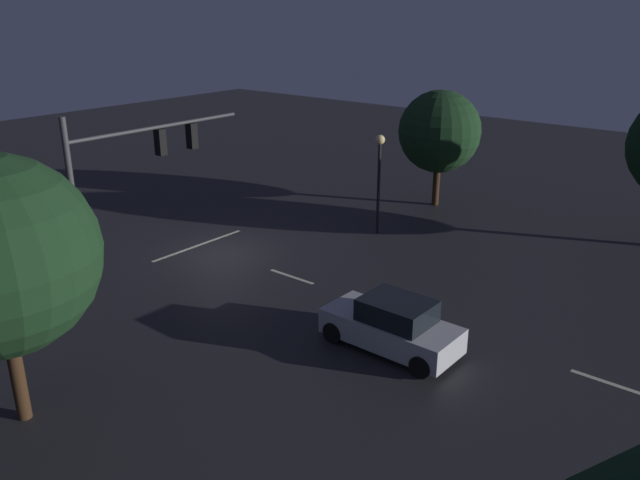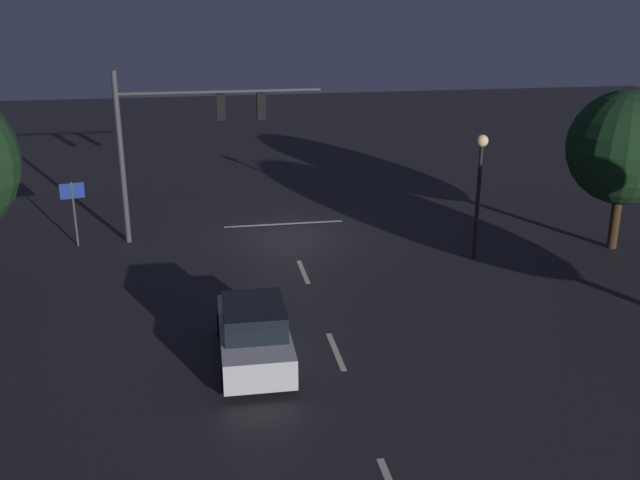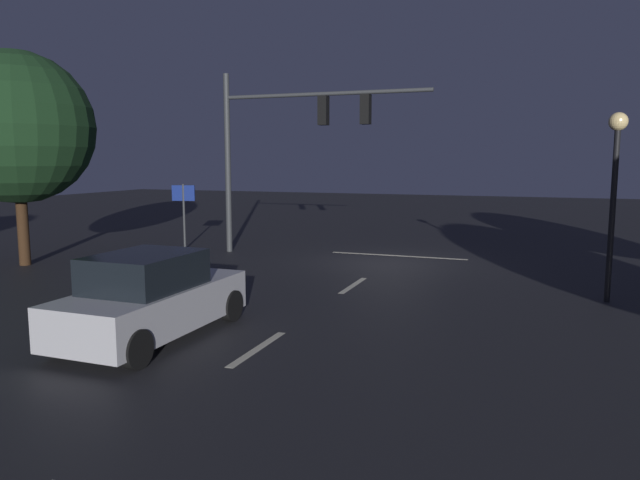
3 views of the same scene
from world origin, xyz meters
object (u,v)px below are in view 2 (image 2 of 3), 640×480
at_px(street_lamp_left_kerb, 480,172).
at_px(route_sign, 73,200).
at_px(traffic_signal_assembly, 186,126).
at_px(car_approaching, 254,333).
at_px(tree_left_near, 625,148).

xyz_separation_m(street_lamp_left_kerb, route_sign, (14.62, -3.86, -1.42)).
bearing_deg(traffic_signal_assembly, route_sign, 1.67).
xyz_separation_m(car_approaching, tree_left_near, (-14.29, -6.56, 3.10)).
bearing_deg(traffic_signal_assembly, street_lamp_left_kerb, 158.73).
bearing_deg(street_lamp_left_kerb, route_sign, -14.80).
bearing_deg(car_approaching, street_lamp_left_kerb, -143.40).
height_order(traffic_signal_assembly, street_lamp_left_kerb, traffic_signal_assembly).
relative_size(car_approaching, street_lamp_left_kerb, 0.95).
relative_size(street_lamp_left_kerb, route_sign, 1.80).
relative_size(car_approaching, route_sign, 1.72).
height_order(route_sign, tree_left_near, tree_left_near).
relative_size(traffic_signal_assembly, car_approaching, 1.77).
xyz_separation_m(traffic_signal_assembly, tree_left_near, (-15.86, 3.88, -0.60)).
relative_size(traffic_signal_assembly, tree_left_near, 1.29).
relative_size(street_lamp_left_kerb, tree_left_near, 0.76).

